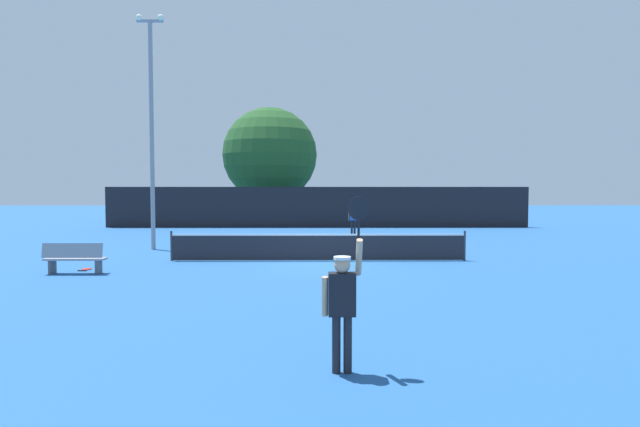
% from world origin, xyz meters
% --- Properties ---
extents(ground_plane, '(120.00, 120.00, 0.00)m').
position_xyz_m(ground_plane, '(0.00, 0.00, 0.00)').
color(ground_plane, '#235693').
extents(tennis_net, '(10.58, 0.08, 1.07)m').
position_xyz_m(tennis_net, '(0.00, 0.00, 0.51)').
color(tennis_net, '#232328').
rests_on(tennis_net, ground).
extents(perimeter_fence, '(28.02, 0.12, 2.69)m').
position_xyz_m(perimeter_fence, '(0.00, 15.74, 1.35)').
color(perimeter_fence, black).
rests_on(perimeter_fence, ground).
extents(player_serving, '(0.68, 0.39, 2.49)m').
position_xyz_m(player_serving, '(0.30, -11.21, 1.09)').
color(player_serving, black).
rests_on(player_serving, ground).
extents(player_receiving, '(0.57, 0.24, 1.60)m').
position_xyz_m(player_receiving, '(2.00, 10.52, 0.98)').
color(player_receiving, blue).
rests_on(player_receiving, ground).
extents(tennis_ball, '(0.07, 0.07, 0.07)m').
position_xyz_m(tennis_ball, '(1.14, 3.15, 0.03)').
color(tennis_ball, '#CCE033').
rests_on(tennis_ball, ground).
extents(spare_racket, '(0.28, 0.52, 0.04)m').
position_xyz_m(spare_racket, '(-7.40, -2.01, 0.02)').
color(spare_racket, black).
rests_on(spare_racket, ground).
extents(courtside_bench, '(1.80, 0.44, 0.95)m').
position_xyz_m(courtside_bench, '(-7.38, -2.84, 0.48)').
color(courtside_bench, gray).
rests_on(courtside_bench, ground).
extents(light_pole, '(1.18, 0.28, 9.81)m').
position_xyz_m(light_pole, '(-6.99, 3.46, 5.49)').
color(light_pole, gray).
rests_on(light_pole, ground).
extents(large_tree, '(7.27, 7.27, 8.81)m').
position_xyz_m(large_tree, '(-3.67, 21.64, 5.17)').
color(large_tree, brown).
rests_on(large_tree, ground).
extents(parked_car_near, '(2.16, 4.31, 1.69)m').
position_xyz_m(parked_car_near, '(9.95, 21.87, 0.78)').
color(parked_car_near, black).
rests_on(parked_car_near, ground).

